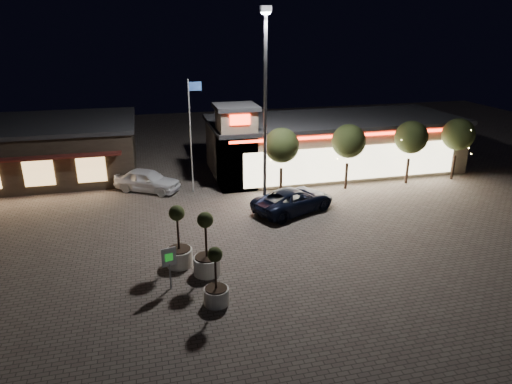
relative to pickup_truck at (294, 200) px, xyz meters
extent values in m
plane|color=#61574E|center=(-3.88, -7.77, -0.78)|extent=(90.00, 90.00, 0.00)
cube|color=gray|center=(6.12, 8.23, 1.22)|extent=(20.00, 8.00, 4.00)
cube|color=#262628|center=(6.12, 8.23, 3.37)|extent=(20.40, 8.40, 0.30)
cube|color=#FEF0BF|center=(6.12, 4.18, 0.82)|extent=(17.00, 0.12, 2.60)
cube|color=red|center=(6.12, 4.15, 2.97)|extent=(19.00, 0.10, 0.18)
cube|color=gray|center=(-2.58, 5.53, 2.12)|extent=(2.60, 2.60, 5.80)
cube|color=#262628|center=(-2.58, 5.53, 5.17)|extent=(3.00, 3.00, 0.30)
cube|color=red|center=(-2.58, 4.18, 4.52)|extent=(1.40, 0.10, 0.70)
cube|color=#382D23|center=(-17.88, 12.23, 1.22)|extent=(16.00, 10.00, 4.00)
cube|color=#262628|center=(-17.88, 12.23, 3.37)|extent=(16.40, 10.40, 0.30)
cube|color=#591E19|center=(-17.88, 6.83, 2.02)|extent=(14.40, 0.80, 0.15)
cube|color=#E9B469|center=(-16.38, 7.18, 0.82)|extent=(2.00, 0.12, 1.80)
cube|color=#E9B469|center=(-12.88, 7.18, 0.82)|extent=(2.00, 0.12, 1.80)
cylinder|color=gray|center=(-1.88, 0.23, 5.22)|extent=(0.20, 0.20, 12.00)
cube|color=gray|center=(-1.88, 0.23, 11.42)|extent=(0.60, 0.40, 0.35)
cube|color=white|center=(-1.88, 0.23, 11.22)|extent=(0.45, 0.30, 0.08)
cylinder|color=white|center=(-5.88, 5.23, 3.22)|extent=(0.10, 0.10, 8.00)
cube|color=#284C95|center=(-5.43, 5.23, 6.72)|extent=(0.90, 0.04, 0.60)
cylinder|color=#332319|center=(0.12, 3.23, 0.18)|extent=(0.20, 0.20, 1.92)
sphere|color=#2D3819|center=(0.12, 3.23, 2.80)|extent=(2.42, 2.42, 2.42)
cylinder|color=#332319|center=(5.12, 3.23, 0.18)|extent=(0.20, 0.20, 1.92)
sphere|color=#2D3819|center=(5.12, 3.23, 2.80)|extent=(2.42, 2.42, 2.42)
cylinder|color=#332319|center=(10.12, 3.23, 0.18)|extent=(0.20, 0.20, 1.92)
sphere|color=#2D3819|center=(10.12, 3.23, 2.80)|extent=(2.42, 2.42, 2.42)
cylinder|color=#332319|center=(14.12, 3.23, 0.18)|extent=(0.20, 0.20, 1.92)
sphere|color=#2D3819|center=(14.12, 3.23, 2.80)|extent=(2.42, 2.42, 2.42)
imported|color=black|center=(0.00, 0.00, 0.00)|extent=(6.17, 4.58, 1.56)
imported|color=white|center=(-9.06, 6.23, 0.04)|extent=(5.10, 4.16, 1.64)
cylinder|color=silver|center=(-7.79, -5.37, -0.34)|extent=(1.32, 1.32, 0.88)
cylinder|color=black|center=(-7.79, -5.37, 0.12)|extent=(1.14, 1.14, 0.07)
cylinder|color=#332319|center=(-7.79, -5.37, 1.14)|extent=(0.11, 0.11, 1.97)
sphere|color=#2D3819|center=(-7.79, -5.37, 2.07)|extent=(0.77, 0.77, 0.77)
cylinder|color=silver|center=(-6.55, -9.14, -0.41)|extent=(1.10, 1.10, 0.73)
cylinder|color=black|center=(-6.55, -9.14, -0.03)|extent=(0.95, 0.95, 0.05)
cylinder|color=#332319|center=(-6.55, -9.14, 0.82)|extent=(0.09, 0.09, 1.65)
sphere|color=#2D3819|center=(-6.55, -9.14, 1.60)|extent=(0.64, 0.64, 0.64)
cylinder|color=silver|center=(-6.57, -6.51, -0.34)|extent=(1.31, 1.31, 0.87)
cylinder|color=black|center=(-6.57, -6.51, 0.12)|extent=(1.14, 1.14, 0.07)
cylinder|color=#332319|center=(-6.57, -6.51, 1.13)|extent=(0.11, 0.11, 1.97)
sphere|color=#2D3819|center=(-6.57, -6.51, 2.06)|extent=(0.76, 0.76, 0.76)
cylinder|color=gray|center=(-8.38, -7.44, -0.15)|extent=(0.08, 0.08, 1.25)
cube|color=white|center=(-8.38, -7.44, 0.84)|extent=(0.67, 0.24, 0.89)
cube|color=green|center=(-8.38, -7.48, 0.84)|extent=(0.36, 0.12, 0.37)
camera|label=1|loc=(-8.99, -25.96, 10.59)|focal=32.00mm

